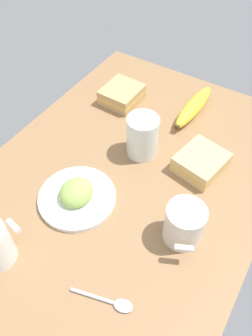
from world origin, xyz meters
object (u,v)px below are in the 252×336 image
Objects in this scene: coffee_mug_black at (184,224)px; banana at (194,107)px; glass_of_milk at (142,138)px; spoon at (112,302)px; sandwich_main at (122,95)px; sandwich_side at (201,162)px; plate_of_food at (77,195)px.

coffee_mug_black is 0.50× the size of banana.
spoon is at bearing 22.02° from glass_of_milk.
sandwich_main is 0.93× the size of spoon.
plate_of_food is at bearing -40.53° from sandwich_side.
glass_of_milk reaches higher than plate_of_food.
banana is at bearing -150.90° from sandwich_side.
banana is (-20.55, 4.58, -2.83)cm from glass_of_milk.
plate_of_food is at bearing -80.33° from coffee_mug_black.
sandwich_main reaches higher than spoon.
spoon is at bearing 52.04° from plate_of_food.
banana is (-40.63, 9.42, 0.62)cm from plate_of_food.
sandwich_side is 37.51cm from spoon.
banana is at bearing 167.44° from glass_of_milk.
coffee_mug_black is 39.35cm from banana.
plate_of_food reaches higher than sandwich_main.
coffee_mug_black reaches higher than spoon.
spoon is at bearing -13.96° from coffee_mug_black.
spoon is (55.40, 9.51, -1.67)cm from banana.
glass_of_milk is at bearing -130.57° from coffee_mug_black.
glass_of_milk is at bearing 46.13° from sandwich_main.
plate_of_food is 1.56× the size of sandwich_main.
plate_of_food is 36.01cm from sandwich_main.
glass_of_milk is 0.90× the size of spoon.
sandwich_main is at bearing -163.56° from plate_of_food.
coffee_mug_black reaches higher than sandwich_main.
coffee_mug_black is at bearing 21.18° from banana.
glass_of_milk is (2.61, -14.56, 2.69)cm from sandwich_side.
glass_of_milk is at bearing -12.56° from banana.
sandwich_main is at bearing -72.71° from banana.
coffee_mug_black is 45.59cm from sandwich_main.
sandwich_side reaches higher than banana.
coffee_mug_black is at bearing 99.67° from plate_of_food.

